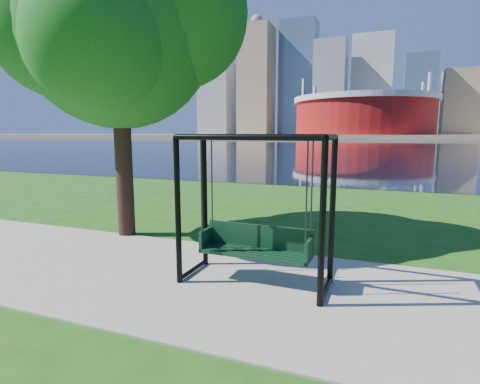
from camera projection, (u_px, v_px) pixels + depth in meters
The scene contains 8 objects.
ground at pixel (229, 273), 6.96m from camera, with size 900.00×900.00×0.00m, color #1E5114.
path at pixel (218, 282), 6.49m from camera, with size 120.00×4.00×0.03m, color #9E937F.
river at pixel (374, 143), 101.07m from camera, with size 900.00×180.00×0.02m, color black.
far_bank at pixel (381, 136), 289.15m from camera, with size 900.00×228.00×2.00m, color #937F60.
stadium at pixel (364, 114), 225.13m from camera, with size 83.00×83.00×32.00m.
skyline at pixel (378, 91), 297.63m from camera, with size 392.00×66.00×96.50m.
swing at pixel (256, 213), 6.31m from camera, with size 2.52×1.12×2.56m.
park_tree at pixel (117, 25), 8.87m from camera, with size 5.93×5.35×7.36m.
Camera 1 is at (2.56, -6.13, 2.57)m, focal length 28.00 mm.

